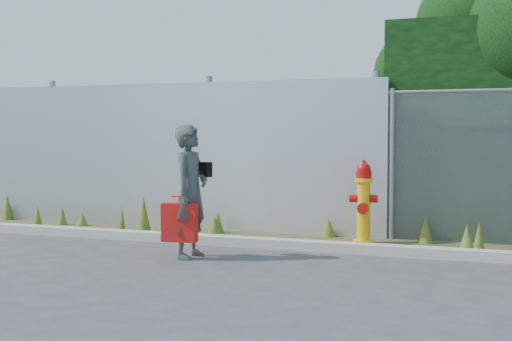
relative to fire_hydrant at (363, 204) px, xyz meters
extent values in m
plane|color=#3D3D3F|center=(-0.77, -2.52, -0.53)|extent=(80.00, 80.00, 0.00)
cube|color=#A59F95|center=(-0.77, -0.72, -0.47)|extent=(16.00, 0.22, 0.12)
cube|color=#433C26|center=(-0.77, -0.12, -0.53)|extent=(16.00, 1.20, 0.01)
cone|color=#495C1B|center=(-2.85, 0.51, -0.29)|extent=(0.09, 0.09, 0.47)
cone|color=#495C1B|center=(-3.08, -0.31, -0.26)|extent=(0.22, 0.22, 0.55)
cone|color=#495C1B|center=(-2.15, 0.19, -0.37)|extent=(0.19, 0.19, 0.32)
cone|color=#495C1B|center=(-0.56, 0.36, -0.40)|extent=(0.21, 0.21, 0.27)
cone|color=#495C1B|center=(-4.84, -0.38, -0.35)|extent=(0.17, 0.17, 0.36)
cone|color=#495C1B|center=(-2.19, 0.14, -0.41)|extent=(0.22, 0.22, 0.25)
cone|color=#495C1B|center=(-4.44, 0.17, -0.43)|extent=(0.20, 0.20, 0.21)
cone|color=#495C1B|center=(-2.71, 0.50, -0.37)|extent=(0.16, 0.16, 0.33)
cone|color=#495C1B|center=(0.76, 0.25, -0.35)|extent=(0.21, 0.21, 0.36)
cone|color=#495C1B|center=(-3.00, 0.15, -0.35)|extent=(0.19, 0.19, 0.37)
cone|color=#495C1B|center=(-6.04, 0.38, -0.32)|extent=(0.17, 0.17, 0.43)
cone|color=#495C1B|center=(-3.43, -0.31, -0.33)|extent=(0.11, 0.11, 0.40)
cone|color=#495C1B|center=(-6.03, 0.51, -0.28)|extent=(0.16, 0.16, 0.50)
cone|color=#495C1B|center=(-4.79, 0.15, -0.39)|extent=(0.17, 0.17, 0.28)
cone|color=#495C1B|center=(-2.53, -0.44, -0.39)|extent=(0.21, 0.21, 0.29)
cone|color=#495C1B|center=(1.34, -0.54, -0.34)|extent=(0.21, 0.21, 0.38)
cone|color=#495C1B|center=(1.45, -0.12, -0.35)|extent=(0.15, 0.15, 0.36)
cube|color=silver|center=(-4.02, 0.48, 0.57)|extent=(8.50, 0.08, 2.20)
cylinder|color=gray|center=(-5.27, 0.60, 0.62)|extent=(0.10, 0.10, 2.30)
cylinder|color=gray|center=(-2.47, 0.60, 0.62)|extent=(0.10, 0.10, 2.30)
cylinder|color=gray|center=(0.03, 0.60, 0.62)|extent=(0.10, 0.10, 2.30)
cylinder|color=gray|center=(0.28, 0.48, 0.49)|extent=(0.07, 0.07, 2.05)
sphere|color=black|center=(0.41, 1.69, 1.81)|extent=(1.24, 1.24, 1.24)
sphere|color=black|center=(1.19, 1.69, 2.45)|extent=(1.60, 1.60, 1.60)
cylinder|color=#FFB70D|center=(0.00, 0.01, -0.50)|extent=(0.27, 0.27, 0.06)
cylinder|color=#FFB70D|center=(0.00, 0.01, -0.12)|extent=(0.17, 0.17, 0.82)
cylinder|color=#FFB70D|center=(0.00, 0.01, 0.31)|extent=(0.23, 0.23, 0.05)
cylinder|color=#B20F0A|center=(0.00, 0.01, 0.38)|extent=(0.20, 0.20, 0.10)
sphere|color=#B20F0A|center=(0.00, 0.01, 0.44)|extent=(0.18, 0.18, 0.18)
cylinder|color=#B20F0A|center=(0.00, 0.01, 0.54)|extent=(0.05, 0.05, 0.05)
cylinder|color=#B20F0A|center=(-0.14, 0.01, 0.07)|extent=(0.10, 0.11, 0.11)
cylinder|color=#B20F0A|center=(0.14, 0.01, 0.07)|extent=(0.10, 0.11, 0.11)
cylinder|color=#B20F0A|center=(0.00, -0.13, -0.05)|extent=(0.15, 0.12, 0.15)
imported|color=#10695E|center=(-1.67, -1.70, 0.24)|extent=(0.40, 0.58, 1.55)
cube|color=red|center=(-1.74, -1.84, -0.11)|extent=(0.40, 0.15, 0.45)
cylinder|color=red|center=(-1.74, -1.84, 0.19)|extent=(0.19, 0.02, 0.02)
cube|color=black|center=(-1.61, -1.49, 0.49)|extent=(0.23, 0.10, 0.18)
camera|label=1|loc=(1.95, -9.13, 0.92)|focal=50.00mm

